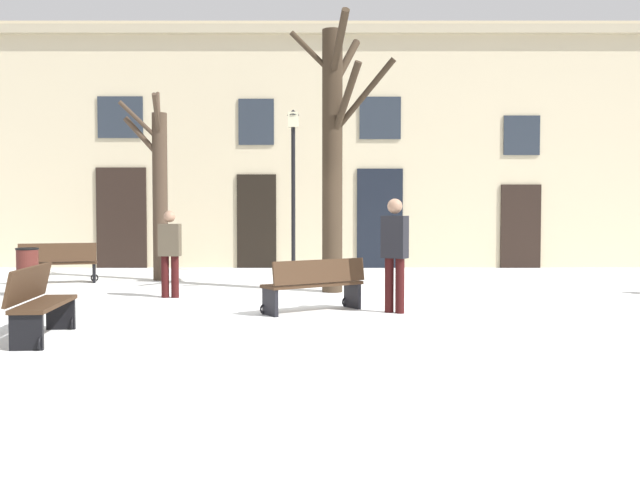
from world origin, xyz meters
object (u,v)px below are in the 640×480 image
Objects in this scene: litter_bin at (30,272)px; bench_by_litter_bin at (317,285)px; tree_left_of_center at (162,189)px; bench_back_to_back_right at (61,263)px; person_near_bench at (172,250)px; person_strolling at (397,249)px; tree_near_facade at (336,150)px; bench_back_to_back_left at (43,302)px; streetlamp at (296,174)px.

litter_bin is 0.55× the size of bench_by_litter_bin.
tree_left_of_center reaches higher than bench_back_to_back_right.
person_near_bench is at bearing -67.14° from bench_by_litter_bin.
person_strolling is (6.81, -4.32, 0.54)m from bench_back_to_back_right.
tree_near_facade is 3.54m from bench_by_litter_bin.
person_strolling reaches higher than bench_back_to_back_left.
person_strolling is (1.80, -6.35, -1.47)m from streetlamp.
person_strolling is (6.56, -2.11, 0.54)m from litter_bin.
litter_bin is at bearing -1.78° from person_near_bench.
bench_back_to_back_right is at bearing -36.68° from person_near_bench.
tree_near_facade reaches higher than tree_left_of_center.
person_near_bench is at bearing -4.88° from litter_bin.
bench_back_to_back_right reaches higher than bench_by_litter_bin.
bench_back_to_back_left reaches higher than bench_back_to_back_right.
tree_left_of_center is (-3.89, 2.28, -0.70)m from tree_near_facade.
litter_bin reaches higher than bench_by_litter_bin.
tree_left_of_center is at bearing 149.65° from tree_near_facade.
person_strolling is at bearing 143.50° from bench_by_litter_bin.
bench_back_to_back_left is (-3.72, -4.95, -2.29)m from tree_near_facade.
person_strolling is at bearing 131.72° from bench_back_to_back_right.
streetlamp is 6.76m from person_strolling.
bench_by_litter_bin is 0.93× the size of person_strolling.
streetlamp is (-0.92, 3.61, -0.29)m from tree_near_facade.
person_near_bench is at bearing -174.83° from person_strolling.
bench_back_to_back_right is at bearing -161.14° from tree_left_of_center.
bench_back_to_back_right is (-5.92, 1.59, -2.30)m from tree_near_facade.
person_near_bench is (2.94, -2.44, 0.42)m from bench_back_to_back_right.
streetlamp is 2.41× the size of bench_back_to_back_right.
tree_left_of_center is at bearing 58.58° from litter_bin.
bench_by_litter_bin is 1.36m from person_strolling.
streetlamp is 4.51× the size of litter_bin.
tree_left_of_center reaches higher than bench_by_litter_bin.
streetlamp is at bearing 104.26° from tree_near_facade.
bench_back_to_back_right is at bearing 96.52° from litter_bin.
tree_left_of_center reaches higher than person_near_bench.
tree_near_facade is 3.63m from person_near_bench.
tree_left_of_center is at bearing 164.65° from person_strolling.
tree_near_facade reaches higher than person_strolling.
bench_back_to_back_left is 0.90× the size of person_strolling.
streetlamp is 6.68m from litter_bin.
person_strolling is at bearing -17.82° from litter_bin.
bench_back_to_back_right is 1.02× the size of bench_by_litter_bin.
person_strolling is (4.61, 2.22, 0.53)m from bench_back_to_back_left.
tree_left_of_center is at bearing -70.82° from person_near_bench.
bench_back_to_back_left is 0.97× the size of bench_by_litter_bin.
streetlamp is 2.28× the size of person_strolling.
tree_near_facade is at bearing 149.15° from bench_back_to_back_right.
bench_back_to_back_left is 4.08m from bench_by_litter_bin.
litter_bin is (-5.67, -0.63, -2.30)m from tree_near_facade.
person_near_bench is 4.31m from person_strolling.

